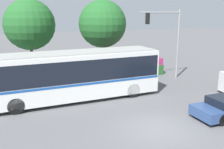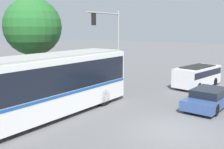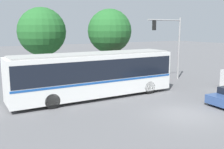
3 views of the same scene
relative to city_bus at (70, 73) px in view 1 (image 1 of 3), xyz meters
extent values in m
plane|color=#5B5B5E|center=(2.76, -6.24, -1.90)|extent=(140.00, 140.00, 0.00)
cube|color=silver|center=(-0.01, 0.00, -0.15)|extent=(12.43, 2.73, 2.98)
cube|color=black|center=(-0.01, 0.00, 0.32)|extent=(12.18, 2.76, 1.43)
cube|color=#194C9E|center=(-0.01, 0.00, -0.51)|extent=(12.31, 2.75, 0.14)
cube|color=black|center=(6.20, -0.10, 0.20)|extent=(0.09, 2.15, 1.67)
cube|color=#9D9D99|center=(-0.01, 0.00, 1.39)|extent=(11.93, 2.52, 0.10)
cylinder|color=black|center=(4.22, 1.05, -1.40)|extent=(1.00, 0.32, 1.00)
cylinder|color=black|center=(4.18, -1.18, -1.40)|extent=(1.00, 0.32, 1.00)
cylinder|color=black|center=(-3.59, 1.17, -1.40)|extent=(1.00, 0.32, 1.00)
cylinder|color=black|center=(-3.62, -1.06, -1.40)|extent=(1.00, 0.32, 1.00)
cylinder|color=black|center=(6.27, -5.73, -1.56)|extent=(0.69, 0.25, 0.68)
cylinder|color=black|center=(6.19, -7.34, -1.56)|extent=(0.69, 0.25, 0.68)
cylinder|color=gray|center=(10.61, 2.14, 1.18)|extent=(0.18, 0.18, 6.15)
cylinder|color=gray|center=(8.59, 2.14, 3.98)|extent=(4.05, 0.12, 0.12)
cube|color=black|center=(7.33, 2.14, 3.48)|extent=(0.30, 0.22, 0.90)
cylinder|color=red|center=(7.33, 2.26, 3.78)|extent=(0.18, 0.02, 0.18)
cylinder|color=yellow|center=(7.33, 2.26, 3.48)|extent=(0.18, 0.02, 0.18)
cylinder|color=green|center=(7.33, 2.26, 3.18)|extent=(0.18, 0.02, 0.18)
cube|color=#286028|center=(6.77, 4.15, -1.42)|extent=(6.90, 1.17, 0.96)
cube|color=#B22D6B|center=(6.77, 4.15, -0.61)|extent=(6.76, 1.12, 0.65)
cylinder|color=brown|center=(-1.30, 8.63, -0.35)|extent=(0.30, 0.30, 3.10)
sphere|color=#236028|center=(-1.30, 8.63, 2.89)|extent=(4.68, 4.68, 4.68)
cylinder|color=brown|center=(5.08, 6.49, -0.29)|extent=(0.36, 0.36, 3.21)
sphere|color=#236028|center=(5.08, 6.49, 2.93)|extent=(4.50, 4.50, 4.50)
camera|label=1|loc=(-4.44, -16.44, 3.95)|focal=41.30mm
camera|label=2|loc=(-8.31, -10.87, 2.85)|focal=42.43mm
camera|label=3|loc=(-8.58, -16.84, 3.19)|focal=41.67mm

